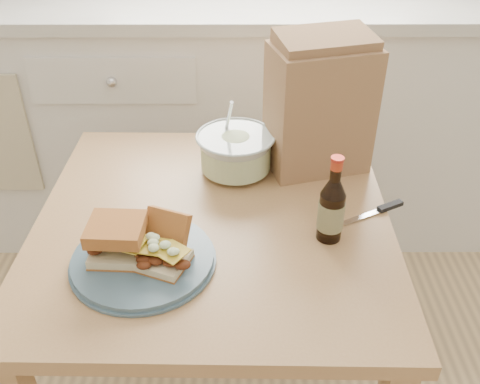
{
  "coord_description": "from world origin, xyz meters",
  "views": [
    {
      "loc": [
        -0.08,
        -0.25,
        1.45
      ],
      "look_at": [
        -0.08,
        0.73,
        0.77
      ],
      "focal_mm": 40.0,
      "sensor_mm": 36.0,
      "label": 1
    }
  ],
  "objects_px": {
    "dining_table": "(215,250)",
    "plate": "(143,260)",
    "coleslaw_bowl": "(236,153)",
    "paper_bag": "(319,109)",
    "beer_bottle": "(331,209)"
  },
  "relations": [
    {
      "from": "coleslaw_bowl",
      "to": "paper_bag",
      "type": "relative_size",
      "value": 0.63
    },
    {
      "from": "plate",
      "to": "paper_bag",
      "type": "xyz_separation_m",
      "value": [
        0.41,
        0.4,
        0.15
      ]
    },
    {
      "from": "dining_table",
      "to": "coleslaw_bowl",
      "type": "relative_size",
      "value": 4.09
    },
    {
      "from": "dining_table",
      "to": "coleslaw_bowl",
      "type": "xyz_separation_m",
      "value": [
        0.05,
        0.2,
        0.15
      ]
    },
    {
      "from": "dining_table",
      "to": "paper_bag",
      "type": "bearing_deg",
      "value": 43.27
    },
    {
      "from": "dining_table",
      "to": "plate",
      "type": "relative_size",
      "value": 2.84
    },
    {
      "from": "dining_table",
      "to": "coleslaw_bowl",
      "type": "height_order",
      "value": "coleslaw_bowl"
    },
    {
      "from": "coleslaw_bowl",
      "to": "plate",
      "type": "bearing_deg",
      "value": -118.07
    },
    {
      "from": "plate",
      "to": "coleslaw_bowl",
      "type": "distance_m",
      "value": 0.41
    },
    {
      "from": "paper_bag",
      "to": "plate",
      "type": "bearing_deg",
      "value": -150.85
    },
    {
      "from": "dining_table",
      "to": "beer_bottle",
      "type": "xyz_separation_m",
      "value": [
        0.26,
        -0.07,
        0.18
      ]
    },
    {
      "from": "dining_table",
      "to": "beer_bottle",
      "type": "bearing_deg",
      "value": -14.45
    },
    {
      "from": "beer_bottle",
      "to": "paper_bag",
      "type": "relative_size",
      "value": 0.64
    },
    {
      "from": "coleslaw_bowl",
      "to": "paper_bag",
      "type": "distance_m",
      "value": 0.24
    },
    {
      "from": "plate",
      "to": "beer_bottle",
      "type": "xyz_separation_m",
      "value": [
        0.4,
        0.08,
        0.07
      ]
    }
  ]
}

